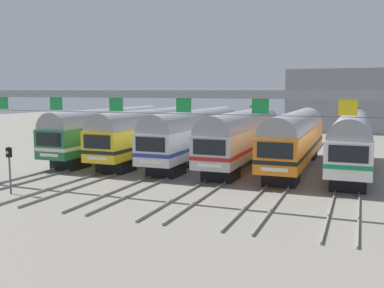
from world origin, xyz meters
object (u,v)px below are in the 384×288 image
Objects in this scene: catenary_gantry at (149,109)px; yard_signal_mast at (9,161)px; commuter_train_stainless at (243,135)px; commuter_train_orange at (295,137)px; commuter_train_yellow at (151,131)px; commuter_train_green at (110,130)px; commuter_train_white at (352,139)px; commuter_train_silver at (195,133)px.

catenary_gantry reaches higher than yard_signal_mast.
commuter_train_stainless is 1.00× the size of commuter_train_orange.
catenary_gantry is at bearing -115.95° from commuter_train_orange.
commuter_train_green is at bearing 180.00° from commuter_train_yellow.
commuter_train_yellow is at bearing 180.00° from commuter_train_orange.
commuter_train_white reaches higher than commuter_train_orange.
commuter_train_orange is at bearing 64.05° from catenary_gantry.
commuter_train_yellow and commuter_train_silver have the same top height.
commuter_train_green and commuter_train_silver have the same top height.
commuter_train_green is 6.03× the size of yard_signal_mast.
commuter_train_white is (8.76, 0.00, 0.00)m from commuter_train_stainless.
commuter_train_yellow is 4.38m from commuter_train_silver.
catenary_gantry is at bearing 12.45° from yard_signal_mast.
commuter_train_stainless reaches higher than yard_signal_mast.
commuter_train_stainless reaches higher than commuter_train_yellow.
commuter_train_green is 15.59m from yard_signal_mast.
commuter_train_stainless is at bearing 80.79° from catenary_gantry.
commuter_train_yellow is 6.03× the size of yard_signal_mast.
commuter_train_yellow is at bearing 115.95° from catenary_gantry.
commuter_train_yellow is 1.00× the size of commuter_train_orange.
commuter_train_green is 1.00× the size of commuter_train_white.
commuter_train_yellow reaches higher than yard_signal_mast.
commuter_train_yellow is at bearing -179.99° from commuter_train_white.
commuter_train_orange is 6.03× the size of yard_signal_mast.
commuter_train_silver is at bearing -179.98° from commuter_train_white.
commuter_train_stainless is (8.76, 0.00, 0.00)m from commuter_train_yellow.
catenary_gantry is (6.57, -13.49, 2.69)m from commuter_train_yellow.
commuter_train_yellow is 1.00× the size of commuter_train_silver.
commuter_train_white is 0.67× the size of catenary_gantry.
commuter_train_silver is 6.03× the size of yard_signal_mast.
commuter_train_green is 17.51m from commuter_train_orange.
commuter_train_white is at bearing 0.06° from commuter_train_orange.
commuter_train_yellow is 1.00× the size of commuter_train_stainless.
yard_signal_mast is at bearing -113.06° from commuter_train_silver.
commuter_train_green is 17.58m from catenary_gantry.
commuter_train_orange is (4.38, -0.00, -0.00)m from commuter_train_stainless.
commuter_train_yellow and commuter_train_orange have the same top height.
yard_signal_mast is (-10.94, -15.43, -0.60)m from commuter_train_stainless.
commuter_train_white is at bearing 38.07° from yard_signal_mast.
catenary_gantry is at bearing -50.96° from commuter_train_green.
commuter_train_yellow is 13.13m from commuter_train_orange.
commuter_train_orange is 15.25m from catenary_gantry.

